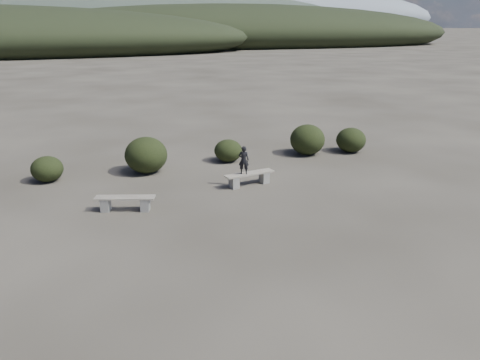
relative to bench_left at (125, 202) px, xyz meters
name	(u,v)px	position (x,y,z in m)	size (l,w,h in m)	color
ground	(267,280)	(2.56, -4.95, -0.26)	(1200.00, 1200.00, 0.00)	#302C25
bench_left	(125,202)	(0.00, 0.00, 0.00)	(1.77, 0.85, 0.44)	gray
bench_right	(249,178)	(4.22, 1.06, 0.00)	(1.81, 0.69, 0.44)	gray
seated_person	(244,160)	(4.00, 1.02, 0.66)	(0.35, 0.23, 0.96)	black
shrub_a	(47,169)	(-2.35, 3.63, 0.18)	(1.09, 1.09, 0.89)	black
shrub_b	(146,155)	(1.07, 3.61, 0.40)	(1.55, 1.55, 1.33)	black
shrub_c	(228,151)	(4.36, 4.10, 0.18)	(1.11, 1.11, 0.89)	black
shrub_d	(307,140)	(7.83, 4.12, 0.37)	(1.46, 1.46, 1.27)	black
shrub_e	(351,140)	(9.79, 3.91, 0.26)	(1.25, 1.25, 1.05)	black
mountain_ridges	(75,16)	(-4.92, 334.11, 10.57)	(500.00, 400.00, 56.00)	black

